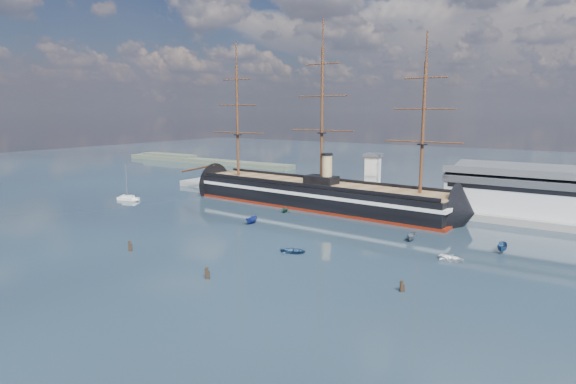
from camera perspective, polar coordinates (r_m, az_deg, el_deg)
The scene contains 16 objects.
ground at distance 133.35m, azimuth 2.92°, elevation -3.71°, with size 600.00×600.00×0.00m, color black.
quay at distance 160.89m, azimuth 12.60°, elevation -1.60°, with size 180.00×18.00×2.00m, color slate.
warehouse at distance 153.49m, azimuth 30.21°, elevation -0.21°, with size 63.00×21.00×11.60m.
quay_tower at distance 159.17m, azimuth 9.99°, elevation 1.93°, with size 5.00×5.00×15.00m.
shoreline at distance 292.80m, azimuth -11.12°, elevation 3.77°, with size 120.00×10.00×4.00m.
warship at distance 155.65m, azimuth 2.75°, elevation -0.24°, with size 113.34×21.55×53.94m.
sailboat at distance 175.32m, azimuth -18.41°, elevation -0.68°, with size 8.08×4.39×12.40m.
motorboat_a at distance 132.87m, azimuth -4.35°, elevation -3.77°, with size 5.87×2.15×2.35m, color navy.
motorboat_b at distance 106.05m, azimuth 0.64°, elevation -7.25°, with size 3.53×1.41×1.65m, color navy.
motorboat_c at distance 119.33m, azimuth 14.39°, elevation -5.62°, with size 5.33×1.95×2.13m, color #535E67.
motorboat_d at distance 146.99m, azimuth -0.37°, elevation -2.43°, with size 5.93×2.57×2.17m, color #113428.
motorboat_e at distance 106.61m, azimuth 18.81°, elevation -7.69°, with size 3.37×1.35×1.57m, color white.
motorboat_f at distance 116.56m, azimuth 24.03°, elevation -6.54°, with size 6.19×2.27×2.47m, color navy.
piling_near_left at distance 113.13m, azimuth -18.22°, elevation -6.66°, with size 0.64×0.64×3.02m, color black.
piling_near_mid at distance 91.86m, azimuth -9.59°, elevation -10.11°, with size 0.64×0.64×2.87m, color black.
piling_far_right at distance 86.89m, azimuth 13.28°, elevation -11.42°, with size 0.64×0.64×2.69m, color black.
Camera 1 is at (66.20, -71.54, 30.99)m, focal length 30.00 mm.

